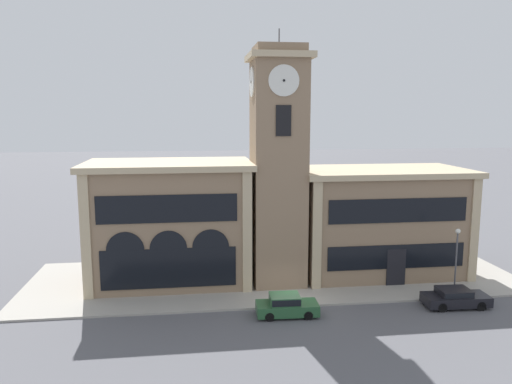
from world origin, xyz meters
name	(u,v)px	position (x,y,z in m)	size (l,w,h in m)	color
ground_plane	(290,308)	(0.00, 0.00, 0.00)	(300.00, 300.00, 0.00)	#56565B
sidewalk_kerb	(275,278)	(0.00, 6.25, 0.07)	(39.19, 12.50, 0.15)	#A39E93
clock_tower	(278,168)	(0.00, 5.20, 9.20)	(4.65, 4.65, 19.48)	#897056
town_hall_left_wing	(170,222)	(-8.36, 6.83, 4.84)	(12.87, 7.98, 9.62)	#897056
town_hall_right_wing	(380,221)	(8.94, 6.84, 4.44)	(14.02, 7.98, 8.83)	#897056
parked_car_near	(286,305)	(-0.54, -1.25, 0.75)	(4.17, 1.95, 1.45)	#285633
parked_car_mid	(455,297)	(11.40, -1.25, 0.70)	(4.52, 2.03, 1.32)	black
street_lamp	(457,251)	(12.24, 0.39, 3.51)	(0.36, 0.36, 5.02)	#4C4C51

